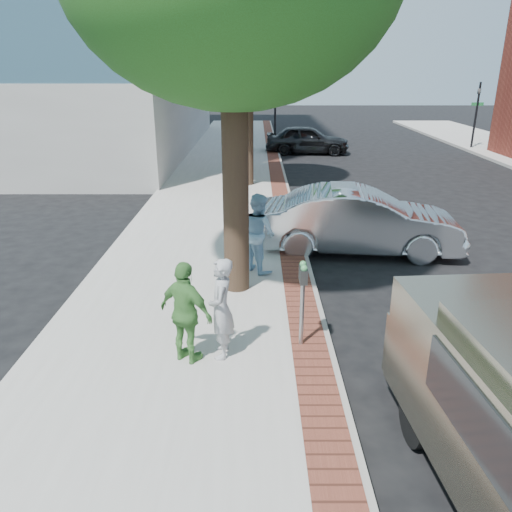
{
  "coord_description": "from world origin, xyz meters",
  "views": [
    {
      "loc": [
        -0.19,
        -7.79,
        4.51
      ],
      "look_at": [
        -0.2,
        1.0,
        1.2
      ],
      "focal_mm": 35.0,
      "sensor_mm": 36.0,
      "label": 1
    }
  ],
  "objects_px": {
    "person_green": "(186,313)",
    "bg_car": "(307,140)",
    "sedan_silver": "(360,221)",
    "parking_meter": "(303,287)",
    "person_officer": "(258,233)",
    "person_gray": "(221,309)"
  },
  "relations": [
    {
      "from": "person_green",
      "to": "bg_car",
      "type": "distance_m",
      "value": 21.85
    },
    {
      "from": "person_green",
      "to": "sedan_silver",
      "type": "xyz_separation_m",
      "value": [
        3.74,
        5.43,
        -0.15
      ]
    },
    {
      "from": "parking_meter",
      "to": "person_officer",
      "type": "height_order",
      "value": "person_officer"
    },
    {
      "from": "parking_meter",
      "to": "person_officer",
      "type": "xyz_separation_m",
      "value": [
        -0.7,
        3.33,
        -0.16
      ]
    },
    {
      "from": "person_gray",
      "to": "bg_car",
      "type": "distance_m",
      "value": 21.6
    },
    {
      "from": "parking_meter",
      "to": "person_gray",
      "type": "distance_m",
      "value": 1.36
    },
    {
      "from": "parking_meter",
      "to": "person_green",
      "type": "height_order",
      "value": "person_green"
    },
    {
      "from": "person_officer",
      "to": "sedan_silver",
      "type": "height_order",
      "value": "person_officer"
    },
    {
      "from": "person_green",
      "to": "person_gray",
      "type": "bearing_deg",
      "value": -130.81
    },
    {
      "from": "sedan_silver",
      "to": "person_gray",
      "type": "bearing_deg",
      "value": 154.47
    },
    {
      "from": "person_officer",
      "to": "person_green",
      "type": "bearing_deg",
      "value": 127.4
    },
    {
      "from": "person_officer",
      "to": "person_green",
      "type": "xyz_separation_m",
      "value": [
        -1.13,
        -3.81,
        -0.06
      ]
    },
    {
      "from": "person_green",
      "to": "bg_car",
      "type": "relative_size",
      "value": 0.36
    },
    {
      "from": "person_gray",
      "to": "person_green",
      "type": "distance_m",
      "value": 0.56
    },
    {
      "from": "person_officer",
      "to": "bg_car",
      "type": "xyz_separation_m",
      "value": [
        2.81,
        17.68,
        -0.26
      ]
    },
    {
      "from": "person_gray",
      "to": "person_officer",
      "type": "relative_size",
      "value": 0.92
    },
    {
      "from": "parking_meter",
      "to": "sedan_silver",
      "type": "height_order",
      "value": "sedan_silver"
    },
    {
      "from": "person_gray",
      "to": "sedan_silver",
      "type": "xyz_separation_m",
      "value": [
        3.21,
        5.27,
        -0.14
      ]
    },
    {
      "from": "parking_meter",
      "to": "person_green",
      "type": "xyz_separation_m",
      "value": [
        -1.83,
        -0.48,
        -0.22
      ]
    },
    {
      "from": "person_officer",
      "to": "sedan_silver",
      "type": "relative_size",
      "value": 0.35
    },
    {
      "from": "parking_meter",
      "to": "sedan_silver",
      "type": "bearing_deg",
      "value": 68.95
    },
    {
      "from": "parking_meter",
      "to": "person_gray",
      "type": "height_order",
      "value": "person_gray"
    }
  ]
}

